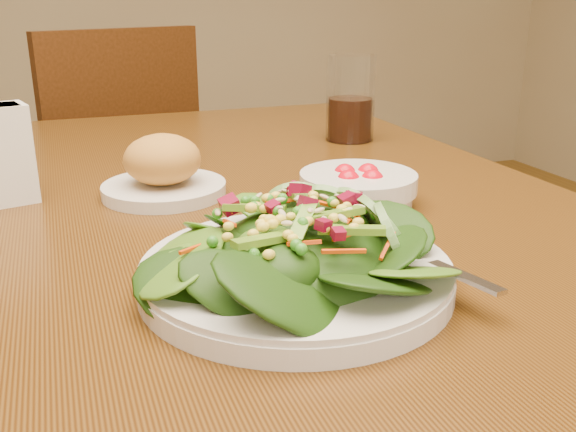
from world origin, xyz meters
name	(u,v)px	position (x,y,z in m)	size (l,w,h in m)	color
dining_table	(236,286)	(0.00, 0.00, 0.65)	(0.90, 1.40, 0.75)	#533411
chair_far	(109,196)	(-0.08, 0.98, 0.49)	(0.55, 0.55, 0.92)	#41200B
salad_plate	(306,253)	(0.01, -0.22, 0.78)	(0.29, 0.28, 0.08)	silver
bread_plate	(163,171)	(-0.07, 0.09, 0.78)	(0.16, 0.16, 0.08)	silver
tomato_bowl	(358,188)	(0.15, -0.03, 0.77)	(0.15, 0.15, 0.05)	silver
drinking_glass	(350,104)	(0.30, 0.32, 0.81)	(0.09, 0.09, 0.15)	silver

